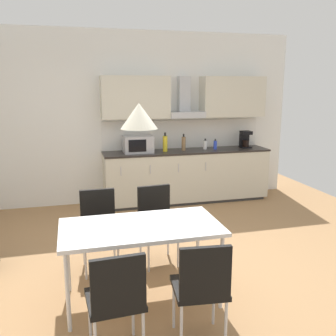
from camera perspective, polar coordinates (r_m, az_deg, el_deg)
ground_plane at (r=4.29m, az=-0.06°, el=-15.26°), size 7.32×8.00×0.02m
wall_back at (r=6.49m, az=-6.17°, el=7.54°), size 5.85×0.10×2.89m
kitchen_counter at (r=6.53m, az=2.87°, el=-1.17°), size 2.87×0.61×0.90m
backsplash_tile at (r=6.67m, az=2.21°, el=5.20°), size 2.85×0.02×0.50m
upper_wall_cabinets at (r=6.47m, az=2.66°, el=10.66°), size 2.85×0.40×0.69m
microwave at (r=6.22m, az=-4.59°, el=3.64°), size 0.48×0.35×0.28m
coffee_maker at (r=6.85m, az=11.66°, el=4.31°), size 0.18×0.19×0.30m
bottle_brown at (r=6.42m, az=2.39°, el=3.78°), size 0.07×0.07×0.28m
bottle_blue at (r=6.59m, az=7.20°, el=3.52°), size 0.06×0.06×0.18m
bottle_yellow at (r=6.31m, az=-0.45°, el=3.77°), size 0.08×0.08×0.32m
bottle_white at (r=6.57m, az=5.68°, el=3.55°), size 0.07×0.07×0.19m
dining_table at (r=3.47m, az=-4.15°, el=-9.47°), size 1.45×0.77×0.74m
chair_far_left at (r=4.20m, az=-10.50°, el=-8.02°), size 0.40×0.40×0.87m
chair_far_right at (r=4.29m, az=-1.77°, el=-7.38°), size 0.43×0.43×0.87m
chair_near_left at (r=2.82m, az=-7.87°, el=-18.65°), size 0.42×0.42×0.87m
chair_near_right at (r=2.95m, az=5.16°, el=-17.11°), size 0.44×0.44×0.87m
pendant_lamp at (r=3.23m, az=-4.44°, el=7.92°), size 0.32×0.32×0.22m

